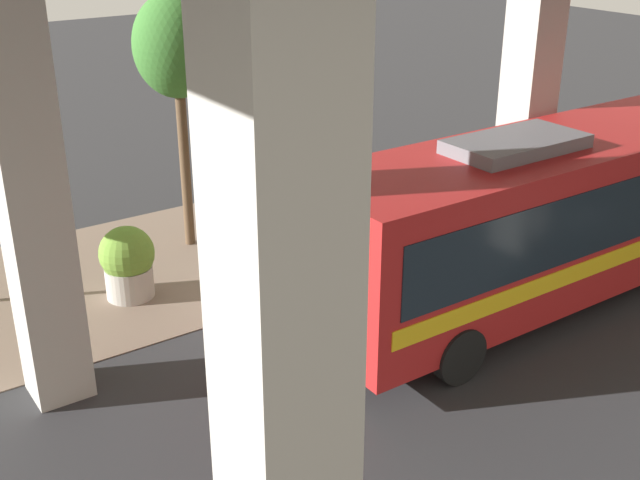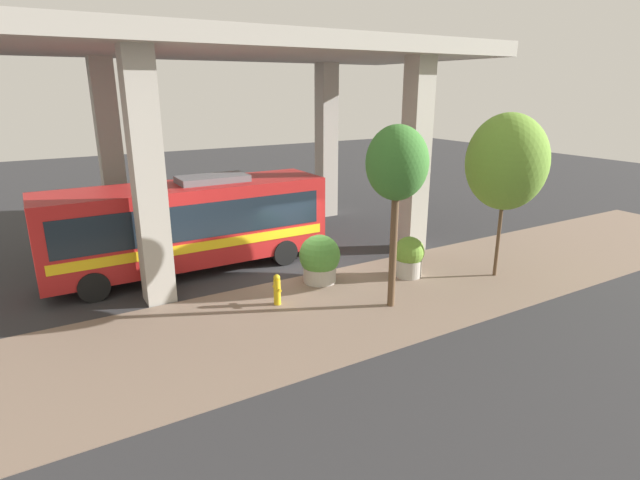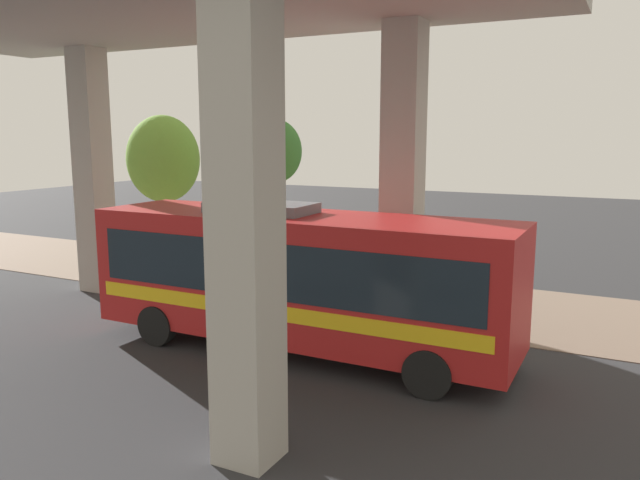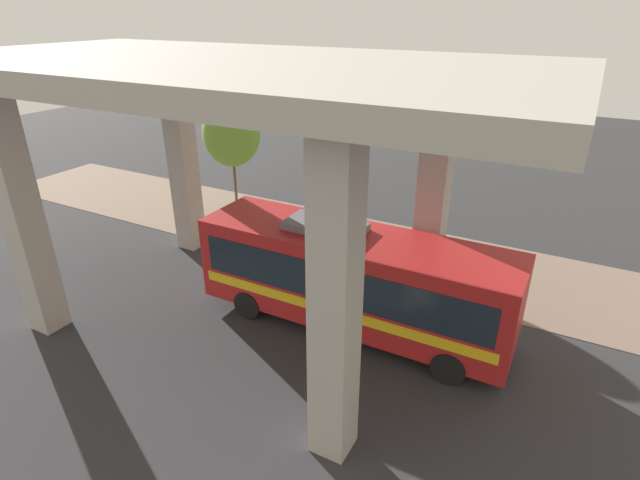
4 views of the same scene
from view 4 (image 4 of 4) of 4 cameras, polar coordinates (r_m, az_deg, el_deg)
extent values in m
plane|color=#2D2D30|center=(20.49, -2.23, -3.12)|extent=(80.00, 80.00, 0.00)
cube|color=#7A6656|center=(22.83, 1.57, 0.05)|extent=(6.00, 40.00, 0.02)
cube|color=#ADA89E|center=(21.67, -15.43, 8.79)|extent=(0.90, 0.90, 7.83)
cube|color=#ADA89E|center=(16.55, 12.72, 4.05)|extent=(0.90, 0.90, 7.83)
cube|color=#ADA89E|center=(17.57, -30.89, 2.22)|extent=(0.90, 0.90, 7.83)
cube|color=#ADA89E|center=(10.63, 1.72, -7.90)|extent=(0.90, 0.90, 7.83)
cube|color=#ADA89E|center=(14.82, -11.05, 18.64)|extent=(9.40, 18.60, 0.60)
cube|color=#B21E1E|center=(16.03, 3.80, -4.16)|extent=(2.66, 10.20, 2.84)
cube|color=#19232D|center=(15.87, 3.84, -3.09)|extent=(2.70, 9.39, 1.25)
cube|color=yellow|center=(16.32, 3.75, -5.89)|extent=(2.70, 9.69, 0.34)
cube|color=slate|center=(15.74, 0.59, 1.59)|extent=(1.33, 2.55, 0.24)
cylinder|color=black|center=(16.92, 16.69, -9.02)|extent=(0.28, 1.00, 1.00)
cylinder|color=black|center=(14.91, 14.45, -13.94)|extent=(0.28, 1.00, 1.00)
cylinder|color=black|center=(19.04, -3.82, -3.80)|extent=(0.28, 1.00, 1.00)
cylinder|color=black|center=(17.28, -8.22, -7.31)|extent=(0.28, 1.00, 1.00)
cylinder|color=gold|center=(20.86, 5.41, -1.34)|extent=(0.22, 0.22, 0.86)
sphere|color=gold|center=(20.65, 5.46, -0.11)|extent=(0.21, 0.21, 0.21)
cylinder|color=gold|center=(20.95, 5.60, -0.85)|extent=(0.13, 0.10, 0.10)
cylinder|color=gold|center=(20.67, 5.24, -1.20)|extent=(0.13, 0.10, 0.10)
cylinder|color=#ADA89E|center=(20.95, -1.14, -1.50)|extent=(1.17, 1.17, 0.60)
sphere|color=#4C8C38|center=(20.65, -1.16, 0.24)|extent=(1.46, 1.46, 1.46)
sphere|color=#993F8C|center=(20.69, -1.63, -0.44)|extent=(0.41, 0.41, 0.41)
cylinder|color=#ADA89E|center=(23.34, -6.27, 1.35)|extent=(0.95, 0.95, 0.66)
sphere|color=olive|center=(23.10, -6.34, 2.78)|extent=(1.09, 1.09, 1.09)
sphere|color=#993F8C|center=(23.12, -6.68, 2.34)|extent=(0.33, 0.33, 0.33)
cylinder|color=brown|center=(23.04, 0.43, 5.65)|extent=(0.23, 0.23, 3.99)
ellipsoid|color=#38722D|center=(22.32, 0.45, 11.83)|extent=(1.85, 1.85, 2.22)
cylinder|color=brown|center=(25.60, -9.67, 6.56)|extent=(0.13, 0.13, 3.36)
ellipsoid|color=olive|center=(24.92, -10.09, 12.04)|extent=(2.78, 2.78, 3.34)
camera|label=1|loc=(17.78, -50.64, 9.07)|focal=45.00mm
camera|label=2|loc=(30.74, 27.92, 16.77)|focal=28.00mm
camera|label=3|loc=(4.76, 37.97, -65.16)|focal=35.00mm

